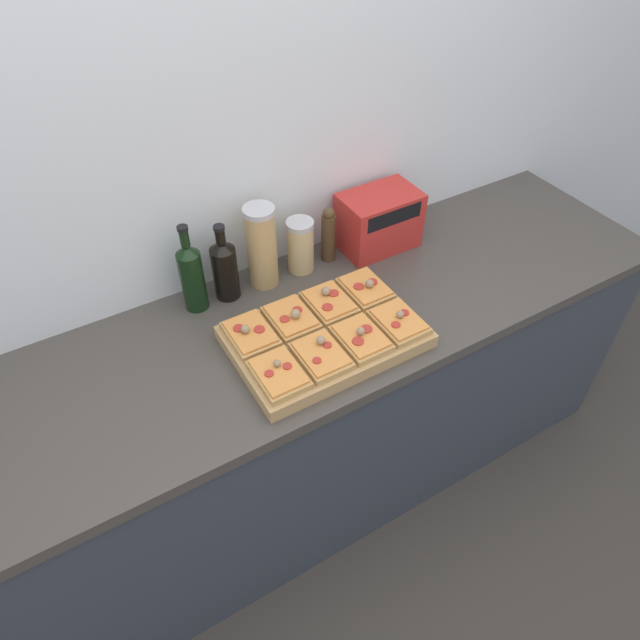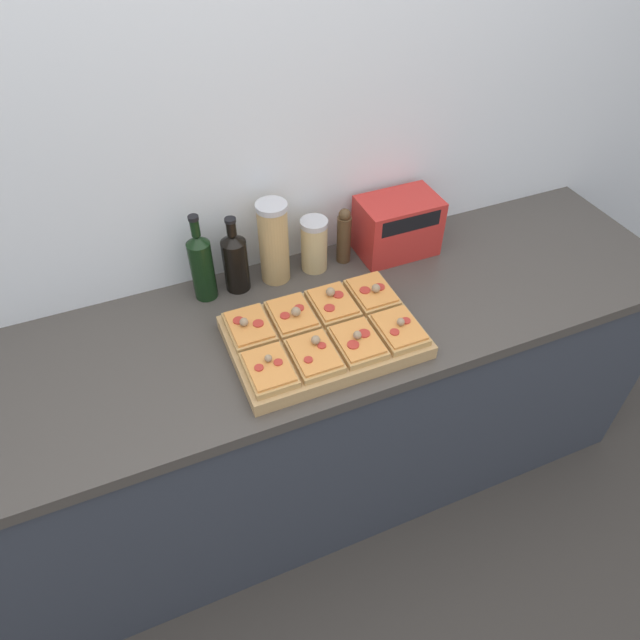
{
  "view_description": "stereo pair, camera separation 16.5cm",
  "coord_description": "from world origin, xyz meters",
  "px_view_note": "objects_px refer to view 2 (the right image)",
  "views": [
    {
      "loc": [
        -0.55,
        -0.78,
        2.12
      ],
      "look_at": [
        0.06,
        0.24,
        0.98
      ],
      "focal_mm": 32.0,
      "sensor_mm": 36.0,
      "label": 1
    },
    {
      "loc": [
        -0.4,
        -0.86,
        2.12
      ],
      "look_at": [
        0.06,
        0.24,
        0.98
      ],
      "focal_mm": 32.0,
      "sensor_mm": 36.0,
      "label": 2
    }
  ],
  "objects_px": {
    "cutting_board": "(324,337)",
    "wine_bottle": "(235,260)",
    "olive_oil_bottle": "(202,265)",
    "grain_jar_short": "(314,245)",
    "grain_jar_tall": "(274,242)",
    "toaster_oven": "(397,226)",
    "pepper_mill": "(344,236)"
  },
  "relations": [
    {
      "from": "cutting_board",
      "to": "pepper_mill",
      "type": "bearing_deg",
      "value": 57.55
    },
    {
      "from": "cutting_board",
      "to": "olive_oil_bottle",
      "type": "relative_size",
      "value": 1.82
    },
    {
      "from": "cutting_board",
      "to": "toaster_oven",
      "type": "height_order",
      "value": "toaster_oven"
    },
    {
      "from": "grain_jar_tall",
      "to": "toaster_oven",
      "type": "relative_size",
      "value": 0.97
    },
    {
      "from": "wine_bottle",
      "to": "grain_jar_tall",
      "type": "height_order",
      "value": "grain_jar_tall"
    },
    {
      "from": "cutting_board",
      "to": "wine_bottle",
      "type": "distance_m",
      "value": 0.38
    },
    {
      "from": "cutting_board",
      "to": "toaster_oven",
      "type": "distance_m",
      "value": 0.52
    },
    {
      "from": "cutting_board",
      "to": "wine_bottle",
      "type": "bearing_deg",
      "value": 115.02
    },
    {
      "from": "toaster_oven",
      "to": "pepper_mill",
      "type": "bearing_deg",
      "value": 174.29
    },
    {
      "from": "cutting_board",
      "to": "wine_bottle",
      "type": "relative_size",
      "value": 2.06
    },
    {
      "from": "grain_jar_tall",
      "to": "wine_bottle",
      "type": "bearing_deg",
      "value": 180.0
    },
    {
      "from": "toaster_oven",
      "to": "grain_jar_short",
      "type": "bearing_deg",
      "value": 176.34
    },
    {
      "from": "wine_bottle",
      "to": "toaster_oven",
      "type": "xyz_separation_m",
      "value": [
        0.56,
        -0.02,
        -0.01
      ]
    },
    {
      "from": "cutting_board",
      "to": "wine_bottle",
      "type": "xyz_separation_m",
      "value": [
        -0.16,
        0.34,
        0.09
      ]
    },
    {
      "from": "wine_bottle",
      "to": "pepper_mill",
      "type": "relative_size",
      "value": 1.3
    },
    {
      "from": "grain_jar_short",
      "to": "toaster_oven",
      "type": "distance_m",
      "value": 0.3
    },
    {
      "from": "olive_oil_bottle",
      "to": "grain_jar_short",
      "type": "relative_size",
      "value": 1.6
    },
    {
      "from": "olive_oil_bottle",
      "to": "pepper_mill",
      "type": "height_order",
      "value": "olive_oil_bottle"
    },
    {
      "from": "grain_jar_short",
      "to": "pepper_mill",
      "type": "height_order",
      "value": "pepper_mill"
    },
    {
      "from": "cutting_board",
      "to": "olive_oil_bottle",
      "type": "xyz_separation_m",
      "value": [
        -0.26,
        0.34,
        0.1
      ]
    },
    {
      "from": "grain_jar_tall",
      "to": "grain_jar_short",
      "type": "height_order",
      "value": "grain_jar_tall"
    },
    {
      "from": "wine_bottle",
      "to": "grain_jar_short",
      "type": "distance_m",
      "value": 0.27
    },
    {
      "from": "cutting_board",
      "to": "grain_jar_short",
      "type": "distance_m",
      "value": 0.36
    },
    {
      "from": "cutting_board",
      "to": "toaster_oven",
      "type": "bearing_deg",
      "value": 38.24
    },
    {
      "from": "grain_jar_short",
      "to": "grain_jar_tall",
      "type": "bearing_deg",
      "value": -180.0
    },
    {
      "from": "toaster_oven",
      "to": "cutting_board",
      "type": "bearing_deg",
      "value": -141.76
    },
    {
      "from": "grain_jar_tall",
      "to": "grain_jar_short",
      "type": "distance_m",
      "value": 0.15
    },
    {
      "from": "toaster_oven",
      "to": "wine_bottle",
      "type": "bearing_deg",
      "value": 178.07
    },
    {
      "from": "grain_jar_short",
      "to": "toaster_oven",
      "type": "bearing_deg",
      "value": -3.66
    },
    {
      "from": "grain_jar_tall",
      "to": "toaster_oven",
      "type": "distance_m",
      "value": 0.44
    },
    {
      "from": "wine_bottle",
      "to": "toaster_oven",
      "type": "bearing_deg",
      "value": -1.93
    },
    {
      "from": "grain_jar_tall",
      "to": "pepper_mill",
      "type": "height_order",
      "value": "grain_jar_tall"
    }
  ]
}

